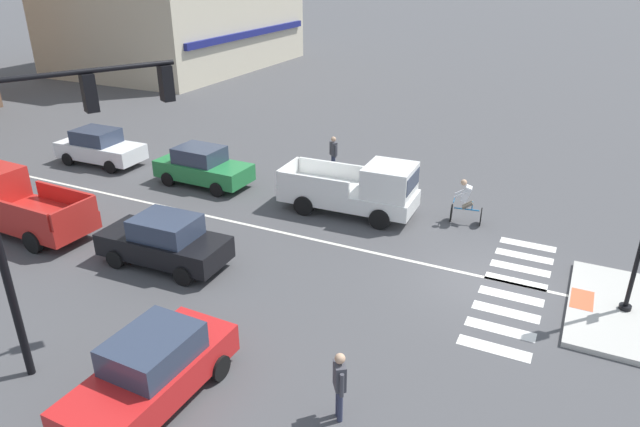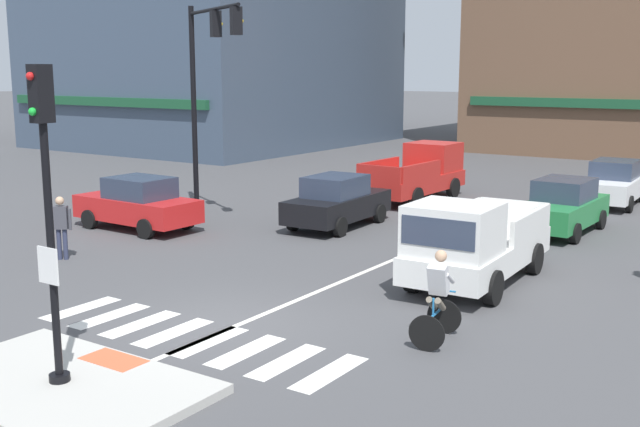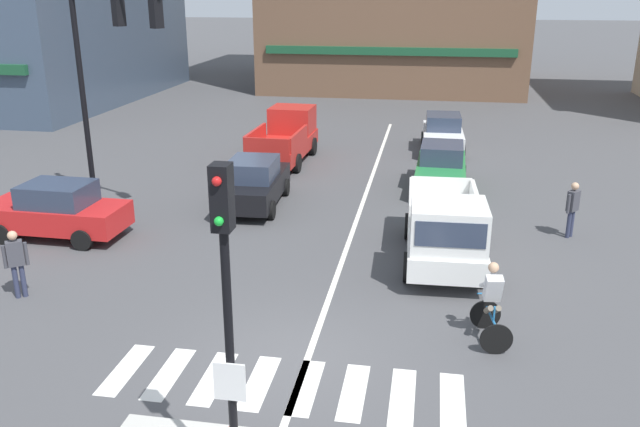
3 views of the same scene
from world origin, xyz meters
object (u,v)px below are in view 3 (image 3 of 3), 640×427
signal_pole (227,309)px  pickup_truck_white_eastbound_mid (445,231)px  car_red_cross_left (56,211)px  car_black_westbound_far (254,183)px  cyclist (492,301)px  pickup_truck_red_westbound_distant (286,137)px  traffic_light_mast (102,62)px  car_white_eastbound_distant (443,133)px  pedestrian_waiting_far_side (573,205)px  car_green_eastbound_far (441,167)px  pedestrian_at_curb_left (16,259)px

signal_pole → pickup_truck_white_eastbound_mid: (2.95, 9.01, -2.07)m
signal_pole → car_red_cross_left: signal_pole is taller
car_black_westbound_far → cyclist: bearing=-47.3°
pickup_truck_red_westbound_distant → cyclist: 15.88m
pickup_truck_red_westbound_distant → car_black_westbound_far: bearing=-87.3°
signal_pole → car_black_westbound_far: bearing=104.0°
traffic_light_mast → car_red_cross_left: (-0.56, -2.63, -3.97)m
car_white_eastbound_distant → pedestrian_waiting_far_side: 10.89m
car_white_eastbound_distant → cyclist: (0.90, -16.75, 0.06)m
car_black_westbound_far → pickup_truck_red_westbound_distant: (-0.30, 6.29, 0.17)m
signal_pole → car_green_eastbound_far: 16.53m
car_red_cross_left → car_white_eastbound_distant: bearing=48.8°
pickup_truck_red_westbound_distant → pedestrian_at_curb_left: (-3.35, -13.88, 0.00)m
traffic_light_mast → car_white_eastbound_distant: size_ratio=1.68×
signal_pole → car_red_cross_left: bearing=131.4°
signal_pole → pickup_truck_white_eastbound_mid: signal_pole is taller
cyclist → car_green_eastbound_far: bearing=95.2°
car_white_eastbound_distant → cyclist: cyclist is taller
pickup_truck_red_westbound_distant → pickup_truck_white_eastbound_mid: (6.51, -10.31, 0.00)m
traffic_light_mast → pickup_truck_red_westbound_distant: traffic_light_mast is taller
pickup_truck_white_eastbound_mid → pedestrian_waiting_far_side: 4.59m
cyclist → pedestrian_waiting_far_side: (2.74, 6.50, 0.11)m
pedestrian_at_curb_left → pedestrian_waiting_far_side: bearing=25.1°
traffic_light_mast → pedestrian_at_curb_left: 7.54m
pedestrian_waiting_far_side → pickup_truck_red_westbound_distant: bearing=143.5°
car_red_cross_left → pickup_truck_red_westbound_distant: 11.06m
car_red_cross_left → pickup_truck_white_eastbound_mid: (11.14, -0.26, 0.17)m
pedestrian_waiting_far_side → car_red_cross_left: bearing=-170.4°
car_red_cross_left → car_white_eastbound_distant: 16.96m
cyclist → pedestrian_at_curb_left: size_ratio=1.01×
traffic_light_mast → pedestrian_at_curb_left: bearing=-83.7°
car_green_eastbound_far → cyclist: bearing=-84.8°
signal_pole → pickup_truck_white_eastbound_mid: size_ratio=0.93×
pickup_truck_red_westbound_distant → cyclist: (7.44, -14.03, -0.11)m
car_white_eastbound_distant → pedestrian_at_curb_left: pedestrian_at_curb_left is taller
pickup_truck_red_westbound_distant → cyclist: pickup_truck_red_westbound_distant is taller
pickup_truck_white_eastbound_mid → pedestrian_at_curb_left: size_ratio=3.09×
car_green_eastbound_far → pickup_truck_red_westbound_distant: 7.19m
pickup_truck_red_westbound_distant → pedestrian_at_curb_left: size_ratio=3.09×
pickup_truck_white_eastbound_mid → car_white_eastbound_distant: bearing=89.9°
car_black_westbound_far → pedestrian_at_curb_left: 8.43m
car_green_eastbound_far → pedestrian_waiting_far_side: size_ratio=2.48×
car_green_eastbound_far → pedestrian_waiting_far_side: (3.74, -4.35, 0.17)m
car_white_eastbound_distant → traffic_light_mast: bearing=-136.3°
car_white_eastbound_distant → pickup_truck_red_westbound_distant: size_ratio=0.80×
pedestrian_waiting_far_side → traffic_light_mast: bearing=179.5°
car_black_westbound_far → traffic_light_mast: bearing=-165.5°
pickup_truck_white_eastbound_mid → car_red_cross_left: bearing=178.7°
signal_pole → car_green_eastbound_far: (2.88, 16.13, -2.24)m
pickup_truck_red_westbound_distant → pickup_truck_white_eastbound_mid: bearing=-57.7°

